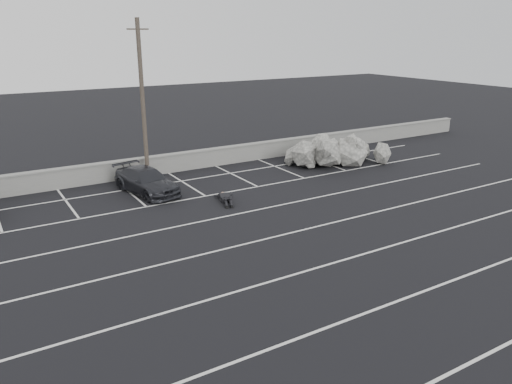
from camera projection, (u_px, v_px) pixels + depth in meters
ground at (296, 274)px, 16.56m from camera, size 120.00×120.00×0.00m
seawall at (150, 166)px, 27.78m from camera, size 50.00×0.45×1.06m
stall_lines at (231, 231)px, 20.10m from camera, size 36.00×20.05×0.01m
car_right at (146, 181)px, 24.70m from camera, size 2.56×4.53×1.24m
utility_pole at (143, 101)px, 25.79m from camera, size 1.11×0.22×8.34m
trash_bin at (318, 148)px, 32.28m from camera, size 0.66×0.66×0.93m
riprap_pile at (333, 153)px, 30.12m from camera, size 6.35×4.62×1.89m
person at (225, 195)px, 23.75m from camera, size 2.32×2.95×0.48m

